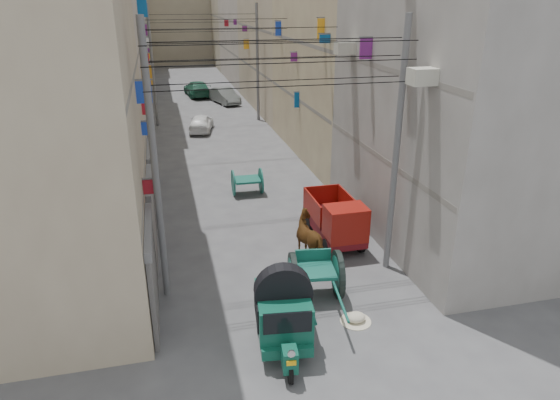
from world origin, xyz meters
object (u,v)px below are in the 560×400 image
object	(u,v)px
mini_truck	(338,223)
tonga_cart	(316,275)
auto_rickshaw	(283,312)
distant_car_green	(197,89)
horse	(313,239)
distant_car_white	(201,123)
feed_sack	(356,317)
second_cart	(247,181)
distant_car_grey	(225,96)

from	to	relation	value
mini_truck	tonga_cart	bearing A→B (deg)	-120.70
auto_rickshaw	distant_car_green	xyz separation A→B (m)	(0.80, 35.71, -0.39)
horse	distant_car_white	bearing A→B (deg)	-98.87
feed_sack	distant_car_white	distance (m)	22.41
mini_truck	distant_car_white	world-z (taller)	mini_truck
feed_sack	horse	bearing A→B (deg)	92.24
tonga_cart	distant_car_green	world-z (taller)	tonga_cart
distant_car_white	feed_sack	bearing A→B (deg)	108.51
tonga_cart	second_cart	world-z (taller)	tonga_cart
tonga_cart	mini_truck	xyz separation A→B (m)	(1.79, 3.07, 0.10)
mini_truck	feed_sack	bearing A→B (deg)	-103.56
distant_car_white	mini_truck	bearing A→B (deg)	113.27
mini_truck	second_cart	distance (m)	6.19
horse	distant_car_grey	xyz separation A→B (m)	(0.71, 27.59, -0.17)
second_cart	distant_car_white	world-z (taller)	second_cart
distant_car_white	distant_car_green	xyz separation A→B (m)	(0.81, 12.87, 0.09)
distant_car_white	distant_car_green	world-z (taller)	distant_car_green
horse	distant_car_white	xyz separation A→B (m)	(-2.09, 18.63, -0.23)
tonga_cart	distant_car_grey	world-z (taller)	tonga_cart
mini_truck	distant_car_white	size ratio (longest dim) A/B	0.94
mini_truck	distant_car_green	world-z (taller)	mini_truck
mini_truck	distant_car_white	bearing A→B (deg)	100.04
auto_rickshaw	second_cart	xyz separation A→B (m)	(0.98, 10.81, -0.43)
tonga_cart	feed_sack	world-z (taller)	tonga_cart
mini_truck	distant_car_white	distance (m)	18.07
tonga_cart	distant_car_green	distance (m)	33.71
mini_truck	distant_car_grey	distance (m)	26.74
auto_rickshaw	distant_car_green	bearing A→B (deg)	95.38
tonga_cart	second_cart	size ratio (longest dim) A/B	2.48
second_cart	horse	xyz separation A→B (m)	(1.10, -6.60, 0.18)
distant_car_green	distant_car_white	bearing A→B (deg)	80.17
tonga_cart	second_cart	bearing A→B (deg)	100.92
auto_rickshaw	distant_car_green	world-z (taller)	auto_rickshaw
feed_sack	second_cart	bearing A→B (deg)	96.89
second_cart	distant_car_grey	distance (m)	21.06
feed_sack	distant_car_grey	world-z (taller)	distant_car_grey
auto_rickshaw	distant_car_grey	world-z (taller)	auto_rickshaw
tonga_cart	distant_car_white	xyz separation A→B (m)	(-1.49, 20.84, -0.18)
tonga_cart	distant_car_grey	size ratio (longest dim) A/B	0.86
auto_rickshaw	tonga_cart	bearing A→B (deg)	60.09
auto_rickshaw	distant_car_white	world-z (taller)	auto_rickshaw
auto_rickshaw	mini_truck	size ratio (longest dim) A/B	0.82
second_cart	distant_car_green	world-z (taller)	distant_car_green
distant_car_grey	distant_car_green	size ratio (longest dim) A/B	0.85
feed_sack	distant_car_grey	distance (m)	31.26
distant_car_white	distant_car_grey	xyz separation A→B (m)	(2.79, 8.96, 0.06)
feed_sack	distant_car_green	distance (m)	35.19
distant_car_white	tonga_cart	bearing A→B (deg)	106.91
mini_truck	horse	bearing A→B (deg)	-144.86
distant_car_grey	distant_car_green	bearing A→B (deg)	101.61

